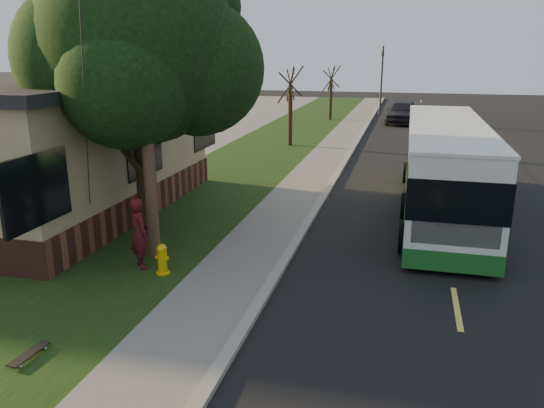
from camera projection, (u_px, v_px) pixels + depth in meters
The scene contains 17 objects.
ground at pixel (270, 288), 11.90m from camera, with size 120.00×120.00×0.00m, color black.
road at pixel (436, 190), 20.26m from camera, with size 8.00×80.00×0.01m, color black.
curb at pixel (332, 182), 21.19m from camera, with size 0.25×80.00×0.12m, color gray.
sidewalk at pixel (308, 181), 21.43m from camera, with size 2.00×80.00×0.08m, color slate.
grass_verge at pixel (226, 177), 22.26m from camera, with size 5.00×80.00×0.07m, color black.
building_lot at pixel (22, 165), 24.64m from camera, with size 15.00×80.00×0.04m, color slate.
fire_hydrant at pixel (162, 259), 12.40m from camera, with size 0.32×0.32×0.74m.
utility_pole at pixel (143, 73), 12.32m from camera, with size 2.86×3.21×9.07m.
leafy_tree at pixel (141, 49), 13.91m from camera, with size 6.30×6.00×7.80m.
bare_tree_near at pixel (290, 107), 28.88m from camera, with size 1.38×1.21×4.31m.
bare_tree_far at pixel (331, 94), 39.98m from camera, with size 1.38×1.21×4.03m.
traffic_signal at pixel (382, 76), 42.55m from camera, with size 0.18×0.22×5.50m.
transit_bus at pixel (444, 166), 16.98m from camera, with size 2.51×10.90×2.95m.
skateboarder at pixel (140, 233), 12.63m from camera, with size 0.63×0.42×1.74m, color #490E14.
skateboard_main at pixel (29, 354), 9.07m from camera, with size 0.27×0.85×0.08m.
dumpster at pixel (138, 164), 21.39m from camera, with size 1.86×1.68×1.35m.
distant_car at pixel (402, 112), 38.63m from camera, with size 1.94×4.82×1.64m, color black.
Camera 1 is at (2.74, -10.55, 5.13)m, focal length 35.00 mm.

